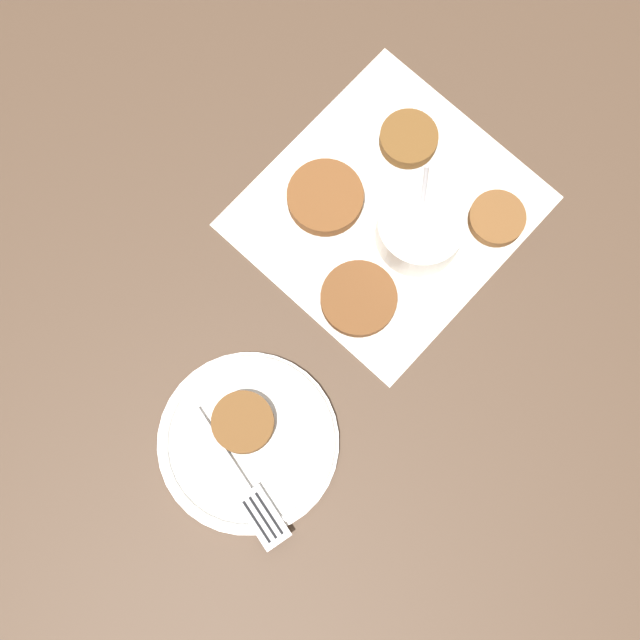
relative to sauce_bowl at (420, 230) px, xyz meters
The scene contains 10 objects.
ground_plane 0.07m from the sauce_bowl, 121.82° to the left, with size 4.00×4.00×0.00m, color #4C3828.
napkin 0.05m from the sauce_bowl, 98.60° to the left, with size 0.31×0.29×0.00m.
sauce_bowl is the anchor object (origin of this frame).
fritter_0 0.09m from the sauce_bowl, 27.59° to the right, with size 0.06×0.06×0.01m.
fritter_1 0.11m from the sauce_bowl, 55.24° to the left, with size 0.06×0.06×0.02m.
fritter_2 0.09m from the sauce_bowl, behind, with size 0.08×0.08×0.01m.
fritter_3 0.11m from the sauce_bowl, 118.66° to the left, with size 0.08×0.08×0.02m.
serving_plate 0.28m from the sauce_bowl, 168.15° to the right, with size 0.18×0.18×0.02m.
fritter_on_plate 0.27m from the sauce_bowl, behind, with size 0.06×0.06×0.02m.
fork 0.32m from the sauce_bowl, 162.80° to the right, with size 0.03×0.16×0.00m.
Camera 1 is at (-0.22, -0.21, 0.90)m, focal length 50.00 mm.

